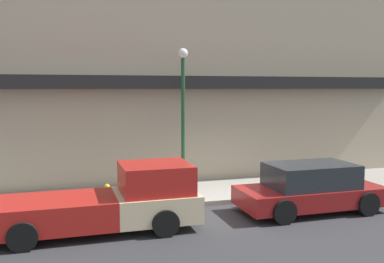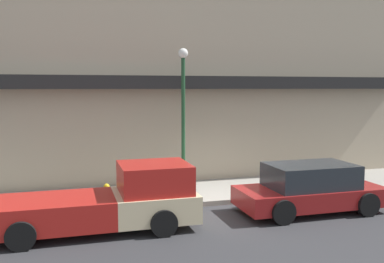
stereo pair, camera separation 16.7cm
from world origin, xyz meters
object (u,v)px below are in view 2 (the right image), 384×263
(fire_hydrant, at_px, (107,194))
(street_lamp, at_px, (183,101))
(parked_car, at_px, (310,188))
(pickup_truck, at_px, (108,202))

(fire_hydrant, distance_m, street_lamp, 4.40)
(parked_car, bearing_deg, fire_hydrant, 163.76)
(pickup_truck, xyz_separation_m, fire_hydrant, (0.12, 1.94, -0.27))
(fire_hydrant, bearing_deg, pickup_truck, -93.58)
(street_lamp, bearing_deg, pickup_truck, -131.68)
(parked_car, distance_m, fire_hydrant, 6.45)
(street_lamp, bearing_deg, parked_car, -46.92)
(parked_car, relative_size, fire_hydrant, 6.62)
(pickup_truck, relative_size, parked_car, 1.22)
(parked_car, distance_m, street_lamp, 5.41)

